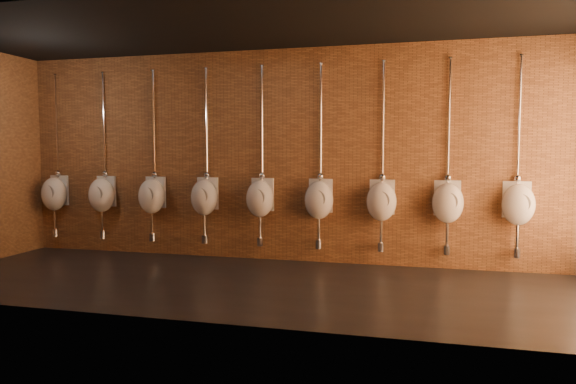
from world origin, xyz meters
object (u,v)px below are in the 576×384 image
Objects in this scene: urinal_3 at (205,197)px; urinal_6 at (381,201)px; urinal_7 at (448,202)px; urinal_8 at (518,204)px; urinal_0 at (54,193)px; urinal_2 at (152,195)px; urinal_4 at (260,198)px; urinal_1 at (102,194)px; urinal_5 at (319,199)px.

urinal_3 and urinal_6 have the same top height.
urinal_8 is at bearing 0.00° from urinal_7.
urinal_0 and urinal_8 have the same top height.
urinal_0 is 5.43m from urinal_6.
urinal_2 and urinal_8 have the same top height.
urinal_6 is at bearing 0.00° from urinal_4.
urinal_3 is 1.00× the size of urinal_4.
urinal_7 is at bearing 0.00° from urinal_1.
urinal_6 is at bearing 0.00° from urinal_5.
urinal_8 is (2.72, 0.00, 0.00)m from urinal_5.
urinal_2 is at bearing 180.00° from urinal_8.
urinal_6 and urinal_7 have the same top height.
urinal_1 is at bearing 180.00° from urinal_8.
urinal_5 is at bearing 0.00° from urinal_0.
urinal_7 is (4.53, 0.00, 0.00)m from urinal_2.
urinal_1 is 6.34m from urinal_8.
urinal_5 is at bearing 180.00° from urinal_7.
urinal_5 is at bearing 0.00° from urinal_1.
urinal_3 is at bearing 180.00° from urinal_7.
urinal_2 is at bearing 180.00° from urinal_7.
urinal_6 is at bearing 180.00° from urinal_8.
urinal_0 is at bearing 180.00° from urinal_1.
urinal_6 is at bearing 0.00° from urinal_0.
urinal_6 is (5.43, 0.00, 0.00)m from urinal_0.
urinal_0 is 2.72m from urinal_3.
urinal_0 and urinal_5 have the same top height.
urinal_1 is 1.00× the size of urinal_3.
urinal_4 is (0.91, 0.00, 0.00)m from urinal_3.
urinal_1 is at bearing 180.00° from urinal_5.
urinal_1 is 3.62m from urinal_5.
urinal_0 is at bearing 180.00° from urinal_4.
urinal_5 and urinal_8 have the same top height.
urinal_2 is 0.91m from urinal_3.
urinal_1 and urinal_3 have the same top height.
urinal_5 is (3.62, 0.00, 0.00)m from urinal_1.
urinal_2 is at bearing 0.00° from urinal_1.
urinal_7 is (0.91, 0.00, 0.00)m from urinal_6.
urinal_0 is at bearing 180.00° from urinal_2.
urinal_5 is (0.91, 0.00, 0.00)m from urinal_4.
urinal_2 is 4.53m from urinal_7.
urinal_2 is 1.00× the size of urinal_7.
urinal_6 is 0.91m from urinal_7.
urinal_6 and urinal_8 have the same top height.
urinal_0 is 1.00× the size of urinal_4.
urinal_6 is at bearing 180.00° from urinal_7.
urinal_7 is 0.91m from urinal_8.
urinal_3 is at bearing 180.00° from urinal_5.
urinal_2 is 1.00× the size of urinal_8.
urinal_5 is 1.00× the size of urinal_7.
urinal_7 is at bearing 0.00° from urinal_5.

